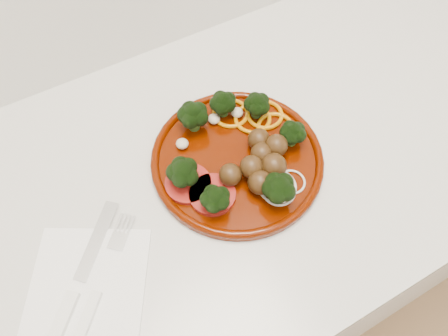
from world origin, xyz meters
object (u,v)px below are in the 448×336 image
knife (72,297)px  napkin (88,282)px  plate (239,154)px  fork (92,306)px

knife → napkin: bearing=-22.7°
plate → knife: size_ratio=1.51×
plate → fork: size_ratio=1.70×
plate → napkin: plate is taller
knife → fork: 0.03m
plate → fork: plate is taller
plate → fork: bearing=-160.0°
napkin → knife: size_ratio=0.86×
napkin → knife: bearing=-155.6°
fork → napkin: bearing=33.3°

